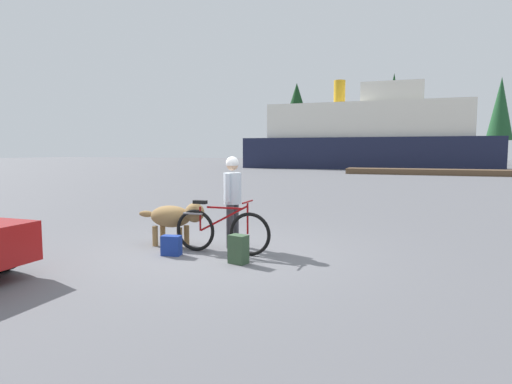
% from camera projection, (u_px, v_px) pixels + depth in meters
% --- Properties ---
extents(ground_plane, '(160.00, 160.00, 0.00)m').
position_uv_depth(ground_plane, '(212.00, 253.00, 7.54)').
color(ground_plane, slate).
extents(bicycle, '(1.75, 0.44, 0.92)m').
position_uv_depth(bicycle, '(221.00, 230.00, 7.48)').
color(bicycle, black).
rests_on(bicycle, ground_plane).
extents(person_cyclist, '(0.32, 0.53, 1.65)m').
position_uv_depth(person_cyclist, '(232.00, 193.00, 7.91)').
color(person_cyclist, '#333338').
rests_on(person_cyclist, ground_plane).
extents(dog, '(1.35, 0.47, 0.82)m').
position_uv_depth(dog, '(175.00, 217.00, 8.03)').
color(dog, olive).
rests_on(dog, ground_plane).
extents(backpack, '(0.32, 0.27, 0.45)m').
position_uv_depth(backpack, '(238.00, 249.00, 6.82)').
color(backpack, '#334C33').
rests_on(backpack, ground_plane).
extents(handbag_pannier, '(0.34, 0.22, 0.34)m').
position_uv_depth(handbag_pannier, '(171.00, 245.00, 7.35)').
color(handbag_pannier, navy).
rests_on(handbag_pannier, ground_plane).
extents(dock_pier, '(14.60, 2.01, 0.40)m').
position_uv_depth(dock_pier, '(453.00, 172.00, 30.72)').
color(dock_pier, brown).
rests_on(dock_pier, ground_plane).
extents(ferry_boat, '(22.69, 7.73, 8.49)m').
position_uv_depth(ferry_boat, '(368.00, 137.00, 42.12)').
color(ferry_boat, '#191E38').
rests_on(ferry_boat, ground_plane).
extents(sailboat_moored, '(8.78, 2.46, 8.71)m').
position_uv_depth(sailboat_moored, '(376.00, 162.00, 44.74)').
color(sailboat_moored, navy).
rests_on(sailboat_moored, ground_plane).
extents(pine_tree_far_left, '(4.32, 4.32, 10.12)m').
position_uv_depth(pine_tree_far_left, '(297.00, 111.00, 55.22)').
color(pine_tree_far_left, '#4C331E').
rests_on(pine_tree_far_left, ground_plane).
extents(pine_tree_center, '(2.90, 2.90, 10.98)m').
position_uv_depth(pine_tree_center, '(393.00, 106.00, 53.17)').
color(pine_tree_center, '#4C331E').
rests_on(pine_tree_center, ground_plane).
extents(pine_tree_far_right, '(2.88, 2.88, 10.10)m').
position_uv_depth(pine_tree_far_right, '(500.00, 109.00, 50.47)').
color(pine_tree_far_right, '#4C331E').
rests_on(pine_tree_far_right, ground_plane).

